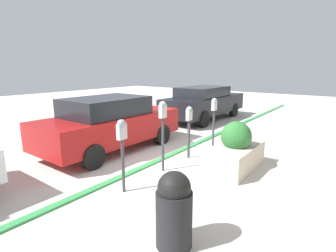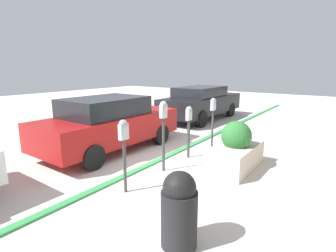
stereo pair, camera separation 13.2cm
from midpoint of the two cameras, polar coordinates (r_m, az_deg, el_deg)
ground_plane at (r=6.74m, az=-1.41°, el=-7.45°), size 40.00×40.00×0.00m
curb_strip at (r=6.78m, az=-1.96°, el=-7.15°), size 24.50×0.16×0.04m
parking_meter_nearest at (r=4.84m, az=-10.39°, el=-2.94°), size 0.19×0.16×1.40m
parking_meter_second at (r=5.77m, az=-1.68°, el=0.83°), size 0.18×0.15×1.60m
parking_meter_middle at (r=6.71m, az=3.97°, el=0.67°), size 0.18×0.16×1.36m
parking_meter_fourth at (r=7.72m, az=9.28°, el=3.19°), size 0.19×0.16×1.46m
planter_box at (r=6.27m, az=13.89°, el=-5.24°), size 1.66×0.83×1.13m
parked_car_middle at (r=7.54m, az=-13.17°, el=0.61°), size 4.17×1.80×1.52m
parked_car_rear at (r=11.93m, az=6.98°, el=5.21°), size 4.75×1.78×1.49m
trash_bin at (r=3.56m, az=1.35°, el=-17.65°), size 0.48×0.48×1.04m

